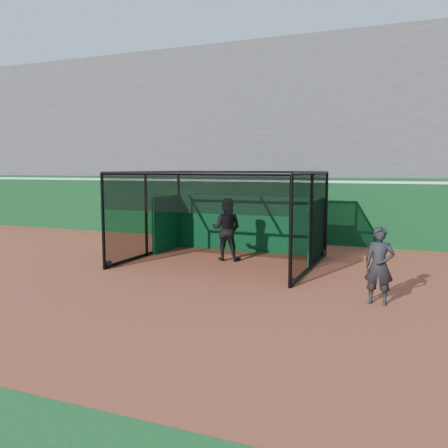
% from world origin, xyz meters
% --- Properties ---
extents(ground, '(120.00, 120.00, 0.00)m').
position_xyz_m(ground, '(0.00, 0.00, 0.00)').
color(ground, brown).
rests_on(ground, ground).
extents(outfield_wall, '(50.00, 0.50, 2.50)m').
position_xyz_m(outfield_wall, '(0.00, 8.50, 1.29)').
color(outfield_wall, '#0A3B17').
rests_on(outfield_wall, ground).
extents(grandstand, '(50.00, 7.85, 8.95)m').
position_xyz_m(grandstand, '(0.00, 12.27, 4.48)').
color(grandstand, '#4C4C4F').
rests_on(grandstand, ground).
extents(batting_cage, '(5.45, 4.59, 2.71)m').
position_xyz_m(batting_cage, '(-0.76, 3.77, 1.35)').
color(batting_cage, black).
rests_on(batting_cage, ground).
extents(batter, '(1.01, 0.83, 1.93)m').
position_xyz_m(batter, '(-0.80, 4.14, 0.97)').
color(batter, black).
rests_on(batter, ground).
extents(on_deck_player, '(0.63, 0.44, 1.64)m').
position_xyz_m(on_deck_player, '(3.98, 0.90, 0.82)').
color(on_deck_player, black).
rests_on(on_deck_player, ground).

